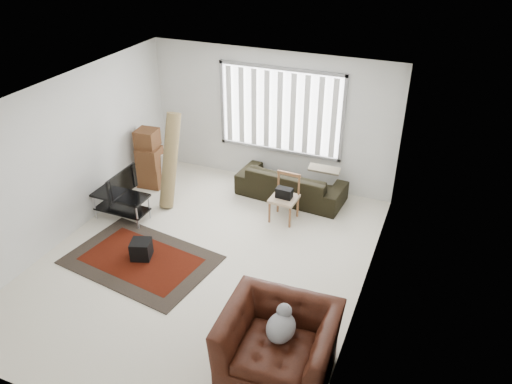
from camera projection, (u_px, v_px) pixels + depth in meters
room at (216, 150)px, 7.58m from camera, size 6.00×6.02×2.71m
persian_rug at (141, 260)px, 8.07m from camera, size 2.50×1.85×0.02m
tv_stand at (121, 201)px, 8.97m from camera, size 1.01×0.45×0.50m
tv at (118, 183)px, 8.79m from camera, size 0.11×0.82×0.47m
subwoofer at (141, 249)px, 8.04m from camera, size 0.39×0.39×0.31m
moving_boxes at (150, 160)px, 9.97m from camera, size 0.53×0.49×1.20m
white_flatpack at (153, 170)px, 10.06m from camera, size 0.56×0.27×0.69m
rolled_rug at (170, 161)px, 9.22m from camera, size 0.34×0.76×1.78m
sofa at (291, 179)px, 9.62m from camera, size 2.15×1.06×0.80m
side_chair at (285, 196)px, 8.90m from camera, size 0.49×0.49×0.87m
armchair at (279, 340)px, 5.93m from camera, size 1.41×1.24×1.00m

